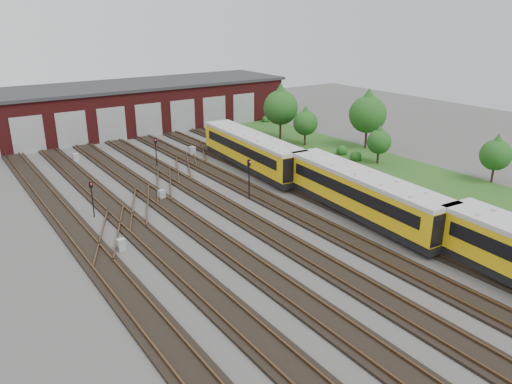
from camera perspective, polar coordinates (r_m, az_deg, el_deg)
ground at (r=39.00m, az=3.59°, el=-3.90°), size 120.00×120.00×0.00m
track_network at (r=39.28m, az=2.88°, el=-3.53°), size 30.40×70.00×0.33m
maintenance_shed at (r=72.60m, az=-16.28°, el=9.17°), size 51.00×12.50×6.35m
grass_verge at (r=58.15m, az=12.44°, el=3.76°), size 8.00×55.00×0.05m
metro_train at (r=40.67m, az=12.08°, el=-0.15°), size 4.20×48.66×3.41m
signal_mast_0 at (r=42.02m, az=-18.25°, el=-0.30°), size 0.27×0.26×3.00m
signal_mast_1 at (r=43.60m, az=-0.80°, el=2.03°), size 0.33×0.32×3.66m
signal_mast_2 at (r=52.71m, az=-1.93°, el=4.94°), size 0.28×0.27×3.32m
signal_mast_3 at (r=54.10m, az=-11.37°, el=4.89°), size 0.32×0.30×3.21m
relay_cabinet_0 at (r=36.16m, az=-15.16°, el=-5.83°), size 0.55×0.47×0.87m
relay_cabinet_1 at (r=58.87m, az=-19.94°, el=3.70°), size 0.69×0.61×0.99m
relay_cabinet_2 at (r=44.93m, az=-10.72°, el=-0.33°), size 0.60×0.52×0.90m
relay_cabinet_3 at (r=58.18m, az=-7.30°, el=4.63°), size 0.72×0.61×1.12m
relay_cabinet_4 at (r=51.40m, az=9.25°, el=2.44°), size 0.67×0.57×1.05m
tree_0 at (r=64.83m, az=2.85°, el=10.09°), size 4.43×4.43×7.34m
tree_1 at (r=62.08m, az=5.68°, el=8.19°), size 3.04×3.04×5.04m
tree_2 at (r=61.62m, az=12.68°, el=9.14°), size 4.45×4.45×7.37m
tree_3 at (r=55.75m, az=13.92°, el=5.91°), size 2.63×2.63×4.36m
tree_4 at (r=53.03m, az=25.77°, el=4.20°), size 2.97×2.97×4.92m
bush_0 at (r=57.01m, az=11.35°, el=4.16°), size 1.28×1.28×1.28m
bush_1 at (r=59.13m, az=9.79°, el=4.82°), size 1.28×1.28×1.28m
bush_2 at (r=76.21m, az=1.13°, el=8.41°), size 1.14×1.14×1.14m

